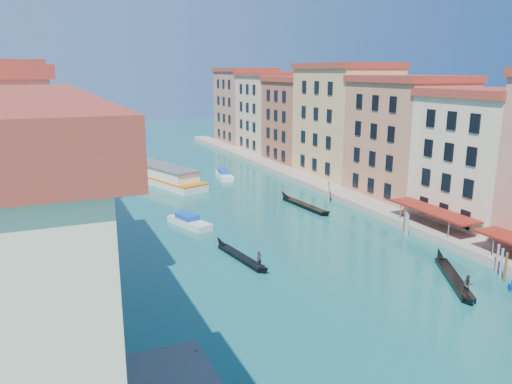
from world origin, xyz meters
TOP-DOWN VIEW (x-y plane):
  - left_bank_palazzos at (-26.00, 64.68)m, footprint 12.80×128.40m
  - right_bank_palazzos at (30.00, 65.00)m, footprint 12.80×128.40m
  - quay at (22.00, 65.00)m, footprint 4.00×140.00m
  - mooring_poles_right at (19.10, 28.80)m, footprint 1.44×54.24m
  - vaporetto_far at (-1.82, 80.91)m, footprint 11.66×22.42m
  - gondola_fore at (-2.49, 40.29)m, footprint 2.56×11.28m
  - gondola_right at (14.00, 26.76)m, footprint 7.09×11.65m
  - gondola_far at (13.81, 56.37)m, footprint 2.35×13.35m
  - motorboat_mid at (-4.31, 54.08)m, footprint 4.44×7.56m
  - motorboat_far at (10.06, 80.70)m, footprint 3.37×7.48m

SIDE VIEW (x-z plane):
  - gondola_fore at x=-2.49m, z-range -0.75..1.51m
  - gondola_far at x=13.81m, z-range -0.56..1.33m
  - gondola_right at x=14.00m, z-range -0.79..1.77m
  - quay at x=22.00m, z-range 0.00..1.00m
  - motorboat_far at x=10.06m, z-range -0.17..1.33m
  - motorboat_mid at x=-4.31m, z-range -0.17..1.33m
  - mooring_poles_right at x=19.10m, z-range -0.30..2.90m
  - vaporetto_far at x=-1.82m, z-range -0.16..3.10m
  - left_bank_palazzos at x=-26.00m, z-range -0.79..20.21m
  - right_bank_palazzos at x=30.00m, z-range -0.75..20.25m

